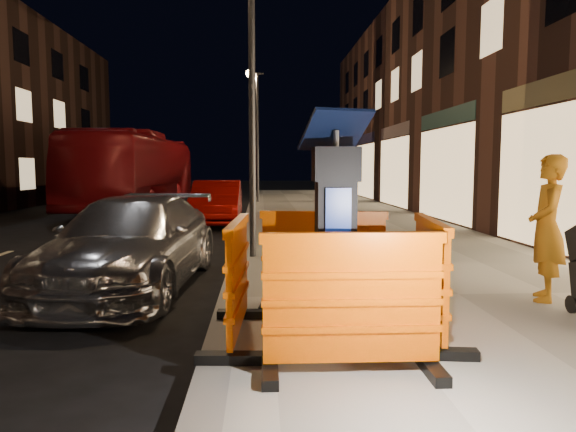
{
  "coord_description": "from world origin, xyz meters",
  "views": [
    {
      "loc": [
        0.4,
        -6.5,
        1.83
      ],
      "look_at": [
        0.8,
        1.0,
        1.1
      ],
      "focal_mm": 32.0,
      "sensor_mm": 36.0,
      "label": 1
    }
  ],
  "objects": [
    {
      "name": "barrier_front",
      "position": [
        1.13,
        -2.53,
        0.73
      ],
      "size": [
        1.49,
        0.63,
        1.16
      ],
      "primitive_type": "cube",
      "rotation": [
        0.0,
        0.0,
        -0.01
      ],
      "color": "#DE5100",
      "rests_on": "sidewalk"
    },
    {
      "name": "street_lamp_mid",
      "position": [
        0.25,
        3.0,
        3.15
      ],
      "size": [
        0.12,
        0.12,
        6.0
      ],
      "primitive_type": "cylinder",
      "color": "#3F3F44",
      "rests_on": "sidewalk"
    },
    {
      "name": "barrier_back",
      "position": [
        1.13,
        -0.63,
        0.73
      ],
      "size": [
        1.56,
        0.83,
        1.16
      ],
      "primitive_type": "cube",
      "rotation": [
        0.0,
        0.0,
        -0.15
      ],
      "color": "#DE5100",
      "rests_on": "sidewalk"
    },
    {
      "name": "man",
      "position": [
        3.96,
        -0.34,
        1.06
      ],
      "size": [
        0.67,
        0.79,
        1.83
      ],
      "primitive_type": "imported",
      "rotation": [
        0.0,
        0.0,
        -1.98
      ],
      "color": "#995B0F",
      "rests_on": "sidewalk"
    },
    {
      "name": "sidewalk",
      "position": [
        3.0,
        0.0,
        0.07
      ],
      "size": [
        6.0,
        60.0,
        0.15
      ],
      "primitive_type": "cube",
      "color": "gray",
      "rests_on": "ground"
    },
    {
      "name": "parking_kiosk",
      "position": [
        1.13,
        -1.58,
        1.19
      ],
      "size": [
        0.72,
        0.72,
        2.08
      ],
      "primitive_type": "cube",
      "rotation": [
        0.0,
        0.0,
        -0.1
      ],
      "color": "black",
      "rests_on": "sidewalk"
    },
    {
      "name": "barrier_kerbside",
      "position": [
        0.18,
        -1.58,
        0.73
      ],
      "size": [
        0.7,
        1.52,
        1.16
      ],
      "primitive_type": "cube",
      "rotation": [
        0.0,
        0.0,
        1.51
      ],
      "color": "#DE5100",
      "rests_on": "sidewalk"
    },
    {
      "name": "street_lamp_far",
      "position": [
        0.25,
        18.0,
        3.15
      ],
      "size": [
        0.12,
        0.12,
        6.0
      ],
      "primitive_type": "cylinder",
      "color": "#3F3F44",
      "rests_on": "sidewalk"
    },
    {
      "name": "kerb",
      "position": [
        0.0,
        0.0,
        0.07
      ],
      "size": [
        0.3,
        60.0,
        0.15
      ],
      "primitive_type": "cube",
      "color": "slate",
      "rests_on": "ground"
    },
    {
      "name": "barrier_bldgside",
      "position": [
        2.08,
        -1.58,
        0.73
      ],
      "size": [
        0.8,
        1.56,
        1.16
      ],
      "primitive_type": "cube",
      "rotation": [
        0.0,
        0.0,
        1.44
      ],
      "color": "#DE5100",
      "rests_on": "sidewalk"
    },
    {
      "name": "ground_plane",
      "position": [
        0.0,
        0.0,
        0.0
      ],
      "size": [
        120.0,
        120.0,
        0.0
      ],
      "primitive_type": "plane",
      "color": "black",
      "rests_on": "ground"
    },
    {
      "name": "car_red",
      "position": [
        -0.99,
        9.81,
        0.0
      ],
      "size": [
        1.53,
        4.22,
        1.38
      ],
      "primitive_type": "imported",
      "rotation": [
        0.0,
        0.0,
        0.01
      ],
      "color": "#9C0B08",
      "rests_on": "ground"
    },
    {
      "name": "car_silver",
      "position": [
        -1.54,
        1.25,
        0.0
      ],
      "size": [
        2.26,
        4.82,
        1.36
      ],
      "primitive_type": "imported",
      "rotation": [
        0.0,
        0.0,
        -0.08
      ],
      "color": "#B4B4B9",
      "rests_on": "ground"
    },
    {
      "name": "bus_doubledecker",
      "position": [
        -4.84,
        15.62,
        0.0
      ],
      "size": [
        2.98,
        11.6,
        3.21
      ],
      "primitive_type": "imported",
      "rotation": [
        0.0,
        0.0,
        -0.02
      ],
      "color": "maroon",
      "rests_on": "ground"
    }
  ]
}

